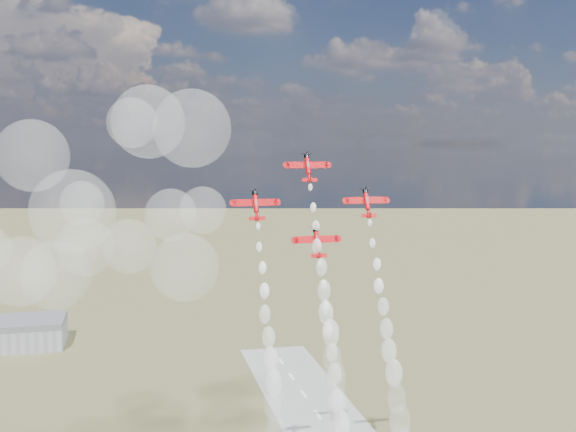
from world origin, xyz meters
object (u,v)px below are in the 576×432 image
Objects in this scene: plane_lead at (308,167)px; plane_slot at (317,242)px; hangar at (10,333)px; plane_right at (367,203)px; plane_left at (256,205)px.

plane_lead reaches higher than plane_slot.
plane_right is (113.95, -175.28, 74.38)m from hangar.
plane_left is 16.85m from plane_slot.
hangar is 4.73× the size of plane_right.
hangar is 214.80m from plane_lead.
hangar is at bearing 123.03° from plane_right.
plane_left is (-13.80, -4.34, -8.63)m from plane_lead.
plane_lead reaches higher than hangar.
plane_lead reaches higher than plane_left.
plane_right reaches higher than hangar.
plane_slot is at bearing -60.86° from hangar.
plane_right is at bearing -17.47° from plane_lead.
plane_right is 16.85m from plane_slot.
plane_lead is 1.00× the size of plane_left.
plane_right is 1.00× the size of plane_slot.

